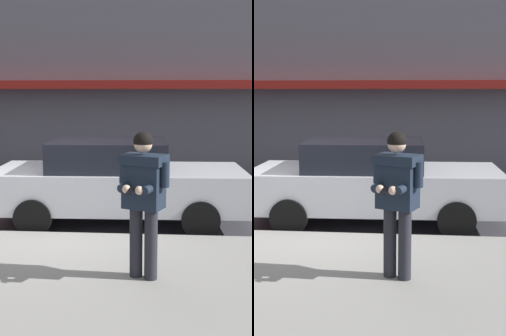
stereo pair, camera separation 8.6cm
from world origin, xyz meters
TOP-DOWN VIEW (x-y plane):
  - ground_plane at (0.00, 0.00)m, footprint 80.00×80.00m
  - sidewalk at (1.00, -2.85)m, footprint 32.00×5.30m
  - curb_paint_line at (1.00, 0.05)m, footprint 28.00×0.12m
  - storefront_facade at (1.00, 8.49)m, footprint 28.00×4.70m
  - parked_sedan_mid at (0.96, 0.90)m, footprint 4.55×2.03m
  - man_texting_on_phone at (1.56, -1.98)m, footprint 0.61×0.65m

SIDE VIEW (x-z plane):
  - ground_plane at x=0.00m, z-range 0.00..0.00m
  - curb_paint_line at x=1.00m, z-range 0.00..0.01m
  - sidewalk at x=1.00m, z-range 0.00..0.14m
  - parked_sedan_mid at x=0.96m, z-range 0.02..1.56m
  - man_texting_on_phone at x=1.56m, z-range 0.35..2.15m
  - storefront_facade at x=1.00m, z-range -0.01..10.70m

